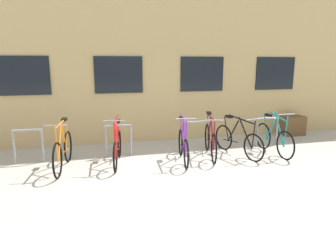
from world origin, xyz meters
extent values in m
plane|color=#B2ADA0|center=(0.00, 0.00, 0.00)|extent=(42.00, 42.00, 0.00)
cube|color=tan|center=(0.00, 6.79, 2.88)|extent=(28.00, 7.18, 5.75)
cube|color=black|center=(-3.60, 3.18, 1.90)|extent=(1.30, 0.04, 0.98)
cube|color=black|center=(-1.20, 3.18, 1.90)|extent=(1.30, 0.04, 0.98)
cube|color=black|center=(1.20, 3.18, 1.90)|extent=(1.30, 0.04, 0.98)
cube|color=black|center=(3.60, 3.18, 1.90)|extent=(1.30, 0.04, 0.98)
cylinder|color=gray|center=(-3.66, 1.90, 0.38)|extent=(0.05, 0.05, 0.76)
cylinder|color=gray|center=(-3.07, 1.90, 0.38)|extent=(0.05, 0.05, 0.76)
cylinder|color=gray|center=(-3.37, 1.90, 0.76)|extent=(0.60, 0.05, 0.05)
cylinder|color=gray|center=(-1.66, 1.90, 0.38)|extent=(0.05, 0.05, 0.76)
cylinder|color=gray|center=(-1.07, 1.90, 0.38)|extent=(0.05, 0.05, 0.76)
cylinder|color=gray|center=(-1.37, 1.90, 0.76)|extent=(0.60, 0.05, 0.05)
cylinder|color=gray|center=(0.34, 1.90, 0.38)|extent=(0.05, 0.05, 0.76)
cylinder|color=gray|center=(0.93, 1.90, 0.38)|extent=(0.05, 0.05, 0.76)
cylinder|color=gray|center=(0.63, 1.90, 0.76)|extent=(0.60, 0.05, 0.05)
cylinder|color=gray|center=(2.34, 1.90, 0.38)|extent=(0.05, 0.05, 0.76)
cylinder|color=gray|center=(2.93, 1.90, 0.38)|extent=(0.05, 0.05, 0.76)
cylinder|color=gray|center=(2.63, 1.90, 0.76)|extent=(0.60, 0.05, 0.05)
torus|color=black|center=(-1.34, 1.95, 0.31)|extent=(0.15, 0.65, 0.65)
torus|color=black|center=(-1.52, 0.89, 0.31)|extent=(0.15, 0.65, 0.65)
cylinder|color=red|center=(-1.47, 1.18, 0.65)|extent=(0.12, 0.52, 0.80)
cylinder|color=red|center=(-1.40, 1.60, 0.57)|extent=(0.10, 0.39, 0.63)
cylinder|color=red|center=(-1.44, 1.36, 0.95)|extent=(0.17, 0.84, 0.20)
cylinder|color=red|center=(-1.39, 1.69, 0.28)|extent=(0.11, 0.53, 0.07)
cylinder|color=red|center=(-1.36, 1.86, 0.59)|extent=(0.06, 0.20, 0.57)
cylinder|color=red|center=(-1.52, 0.92, 0.67)|extent=(0.04, 0.08, 0.73)
cube|color=black|center=(-1.37, 1.77, 0.90)|extent=(0.13, 0.21, 0.06)
cylinder|color=gray|center=(-1.51, 0.94, 1.07)|extent=(0.44, 0.10, 0.03)
torus|color=black|center=(0.93, 1.97, 0.33)|extent=(0.20, 0.69, 0.70)
torus|color=black|center=(0.67, 0.90, 0.33)|extent=(0.20, 0.69, 0.70)
cylinder|color=maroon|center=(0.74, 1.19, 0.61)|extent=(0.16, 0.52, 0.69)
cylinder|color=maroon|center=(0.84, 1.61, 0.62)|extent=(0.13, 0.39, 0.71)
cylinder|color=maroon|center=(0.79, 1.37, 0.96)|extent=(0.24, 0.85, 0.06)
cylinder|color=maroon|center=(0.87, 1.70, 0.30)|extent=(0.15, 0.54, 0.07)
cylinder|color=maroon|center=(0.91, 1.88, 0.65)|extent=(0.07, 0.20, 0.65)
cylinder|color=maroon|center=(0.68, 0.93, 0.64)|extent=(0.05, 0.08, 0.62)
cube|color=black|center=(0.89, 1.79, 1.00)|extent=(0.14, 0.22, 0.06)
cylinder|color=gray|center=(0.69, 0.95, 0.98)|extent=(0.43, 0.13, 0.03)
torus|color=black|center=(0.13, 1.69, 0.31)|extent=(0.15, 0.66, 0.66)
torus|color=black|center=(-0.03, 0.74, 0.31)|extent=(0.15, 0.66, 0.66)
cylinder|color=#722D99|center=(0.01, 1.00, 0.65)|extent=(0.11, 0.47, 0.79)
cylinder|color=#722D99|center=(0.07, 1.36, 0.59)|extent=(0.09, 0.34, 0.68)
cylinder|color=#722D99|center=(0.04, 1.15, 0.98)|extent=(0.16, 0.74, 0.15)
cylinder|color=#722D99|center=(0.09, 1.45, 0.29)|extent=(0.10, 0.48, 0.07)
cylinder|color=#722D99|center=(0.11, 1.60, 0.62)|extent=(0.06, 0.20, 0.62)
cylinder|color=#722D99|center=(-0.03, 0.76, 0.68)|extent=(0.04, 0.08, 0.73)
cube|color=black|center=(0.10, 1.51, 0.96)|extent=(0.13, 0.21, 0.06)
cylinder|color=gray|center=(-0.02, 0.79, 1.07)|extent=(0.44, 0.10, 0.03)
torus|color=black|center=(1.35, 1.88, 0.31)|extent=(0.20, 0.65, 0.66)
torus|color=black|center=(1.62, 0.81, 0.31)|extent=(0.20, 0.65, 0.66)
cylinder|color=black|center=(1.54, 1.10, 0.60)|extent=(0.16, 0.52, 0.70)
cylinder|color=black|center=(1.44, 1.52, 0.57)|extent=(0.13, 0.40, 0.62)
cylinder|color=black|center=(1.50, 1.28, 0.91)|extent=(0.25, 0.85, 0.11)
cylinder|color=black|center=(1.42, 1.61, 0.29)|extent=(0.16, 0.54, 0.07)
cylinder|color=black|center=(1.37, 1.79, 0.59)|extent=(0.07, 0.20, 0.56)
cylinder|color=black|center=(1.61, 0.84, 0.63)|extent=(0.05, 0.08, 0.63)
cube|color=black|center=(1.39, 1.70, 0.90)|extent=(0.15, 0.22, 0.06)
cylinder|color=gray|center=(1.60, 0.86, 0.97)|extent=(0.43, 0.13, 0.03)
torus|color=black|center=(-2.52, 1.85, 0.35)|extent=(0.13, 0.73, 0.73)
torus|color=black|center=(-2.64, 0.84, 0.35)|extent=(0.13, 0.73, 0.73)
cylinder|color=orange|center=(-2.61, 1.12, 0.65)|extent=(0.09, 0.49, 0.73)
cylinder|color=orange|center=(-2.56, 1.51, 0.64)|extent=(0.08, 0.36, 0.70)
cylinder|color=orange|center=(-2.59, 1.28, 0.99)|extent=(0.13, 0.79, 0.06)
cylinder|color=orange|center=(-2.55, 1.60, 0.32)|extent=(0.09, 0.51, 0.08)
cylinder|color=orange|center=(-2.53, 1.76, 0.66)|extent=(0.05, 0.20, 0.64)
cylinder|color=orange|center=(-2.64, 0.86, 0.68)|extent=(0.04, 0.08, 0.66)
cube|color=black|center=(-2.54, 1.67, 1.01)|extent=(0.12, 0.21, 0.06)
cylinder|color=gray|center=(-2.64, 0.89, 1.04)|extent=(0.44, 0.08, 0.03)
torus|color=black|center=(2.41, 1.73, 0.33)|extent=(0.04, 0.70, 0.70)
torus|color=black|center=(2.41, 0.76, 0.33)|extent=(0.04, 0.70, 0.70)
cylinder|color=teal|center=(2.41, 1.03, 0.65)|extent=(0.04, 0.46, 0.77)
cylinder|color=teal|center=(2.41, 1.40, 0.59)|extent=(0.04, 0.33, 0.63)
cylinder|color=teal|center=(2.41, 1.18, 0.96)|extent=(0.04, 0.74, 0.17)
cylinder|color=teal|center=(2.41, 1.49, 0.30)|extent=(0.02, 0.48, 0.07)
cylinder|color=teal|center=(2.41, 1.64, 0.61)|extent=(0.02, 0.20, 0.57)
cylinder|color=teal|center=(2.41, 0.79, 0.68)|extent=(0.03, 0.08, 0.70)
cube|color=black|center=(2.41, 1.55, 0.92)|extent=(0.10, 0.20, 0.06)
cylinder|color=gray|center=(2.41, 0.81, 1.06)|extent=(0.44, 0.03, 0.03)
cube|color=brown|center=(4.12, 2.85, 0.30)|extent=(0.70, 0.44, 0.60)
camera|label=1|loc=(-1.90, -5.13, 2.21)|focal=32.05mm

